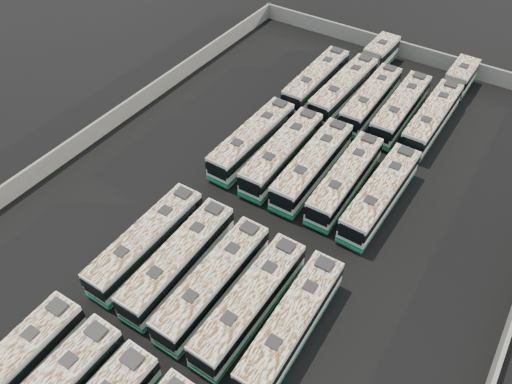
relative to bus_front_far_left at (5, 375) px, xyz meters
name	(u,v)px	position (x,y,z in m)	size (l,w,h in m)	color
ground	(263,221)	(6.27, 23.44, -1.82)	(140.00, 140.00, 0.00)	black
perimeter_wall	(263,213)	(6.27, 23.44, -0.72)	(45.20, 73.20, 2.20)	slate
bus_front_far_left	(5,375)	(0.00, 0.00, 0.00)	(2.98, 12.72, 3.57)	silver
bus_midfront_far_left	(147,242)	(0.07, 14.44, -0.01)	(2.74, 12.59, 3.54)	silver
bus_midfront_left	(179,260)	(3.70, 14.39, 0.00)	(2.96, 12.72, 3.57)	silver
bus_midfront_center	(213,282)	(7.46, 14.21, -0.01)	(2.70, 12.63, 3.56)	silver
bus_midfront_right	(250,303)	(11.01, 14.26, 0.00)	(2.73, 12.67, 3.57)	silver
bus_midfront_far_right	(292,324)	(14.67, 14.44, -0.01)	(2.95, 12.63, 3.54)	silver
bus_midback_far_left	(253,140)	(0.01, 31.15, 0.02)	(2.85, 12.85, 3.62)	silver
bus_midback_left	(282,153)	(3.77, 31.08, 0.04)	(3.03, 13.01, 3.65)	silver
bus_midback_center	(313,165)	(7.33, 31.10, 0.04)	(2.99, 13.01, 3.65)	silver
bus_midback_right	(345,179)	(10.99, 31.09, -0.03)	(2.91, 12.54, 3.52)	silver
bus_midback_far_right	(380,194)	(14.71, 31.01, 0.02)	(2.91, 12.87, 3.62)	silver
bus_back_far_left	(316,80)	(0.04, 45.29, 0.00)	(2.75, 12.70, 3.58)	silver
bus_back_left	(356,77)	(3.87, 48.77, 0.03)	(3.19, 20.12, 3.64)	silver
bus_back_center	(371,99)	(7.39, 45.22, -0.03)	(2.83, 12.51, 3.51)	silver
bus_back_right	(400,109)	(11.03, 45.33, 0.00)	(2.83, 12.68, 3.56)	silver
bus_back_far_right	(442,104)	(14.69, 48.92, 0.00)	(2.83, 19.72, 3.57)	silver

